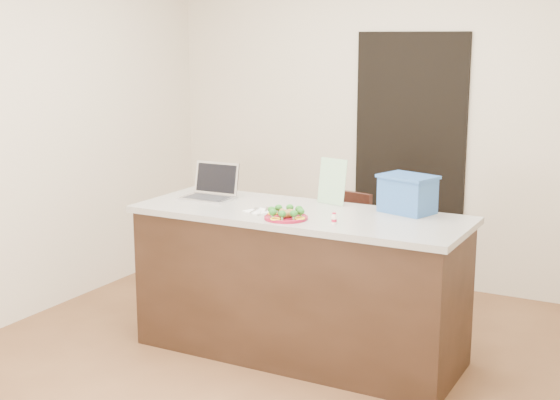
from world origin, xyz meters
The scene contains 16 objects.
ground centered at (0.00, 0.00, 0.00)m, with size 4.00×4.00×0.00m, color brown.
room_shell centered at (0.00, 0.00, 1.62)m, with size 4.00×4.00×4.00m.
doorway centered at (0.10, 1.98, 1.00)m, with size 0.90×0.02×2.00m, color black.
island centered at (0.00, 0.25, 0.46)m, with size 2.06×0.76×0.92m.
plate centered at (0.02, 0.03, 0.93)m, with size 0.26×0.26×0.02m.
meatballs centered at (0.02, 0.03, 0.95)m, with size 0.10×0.10×0.04m.
broccoli centered at (0.02, 0.03, 0.97)m, with size 0.22×0.22×0.04m.
pepper_rings centered at (0.02, 0.03, 0.94)m, with size 0.26×0.26×0.01m.
napkin centered at (-0.22, 0.12, 0.92)m, with size 0.14×0.14×0.01m, color silver.
fork centered at (-0.24, 0.13, 0.93)m, with size 0.03×0.15×0.00m.
knife centered at (-0.19, 0.11, 0.93)m, with size 0.06×0.20×0.01m.
yogurt_bottle centered at (0.32, 0.05, 0.95)m, with size 0.03×0.03×0.07m.
laptop centered at (-0.69, 0.34, 0.98)m, with size 0.33×0.26×0.23m.
leaflet centered at (0.08, 0.54, 1.07)m, with size 0.20×0.00×0.29m, color silver.
blue_box centered at (0.59, 0.53, 1.04)m, with size 0.37×0.32×0.23m.
chair centered at (-0.05, 1.02, 0.51)m, with size 0.47×0.48×0.89m.
Camera 1 is at (2.08, -3.88, 1.96)m, focal length 50.00 mm.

